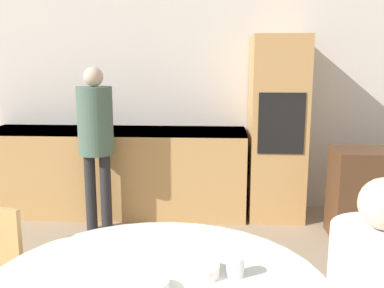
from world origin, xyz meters
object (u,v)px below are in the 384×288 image
object	(u,v)px
person_standing	(96,132)
bowl_far	(199,270)
oven_unit	(277,129)
cup	(235,266)
bowl_near	(153,286)

from	to	relation	value
person_standing	bowl_far	size ratio (longest dim) A/B	9.21
oven_unit	cup	distance (m)	2.81
cup	bowl_far	bearing A→B (deg)	-178.98
bowl_near	cup	bearing A→B (deg)	23.81
bowl_far	person_standing	bearing A→B (deg)	115.58
oven_unit	cup	bearing A→B (deg)	-101.28
person_standing	bowl_far	xyz separation A→B (m)	(1.07, -2.24, -0.23)
cup	bowl_near	distance (m)	0.36
person_standing	cup	world-z (taller)	person_standing
bowl_near	bowl_far	distance (m)	0.23
oven_unit	bowl_near	distance (m)	3.03
oven_unit	bowl_near	xyz separation A→B (m)	(-0.88, -2.89, -0.19)
bowl_far	oven_unit	bearing A→B (deg)	75.72
person_standing	bowl_near	bearing A→B (deg)	-69.50
oven_unit	bowl_far	world-z (taller)	oven_unit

